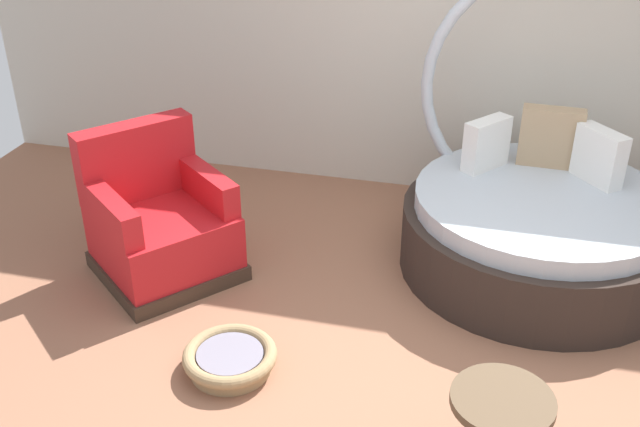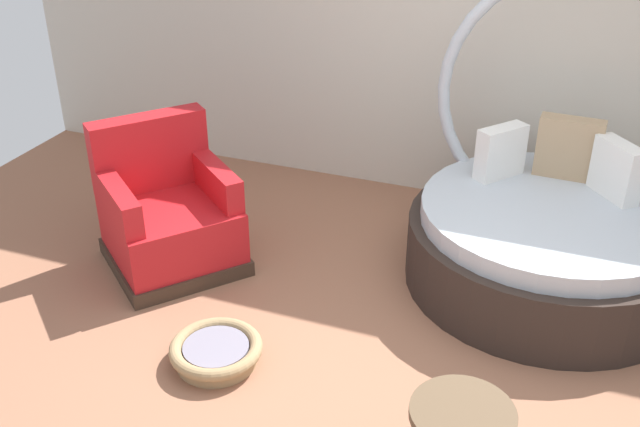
% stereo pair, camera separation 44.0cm
% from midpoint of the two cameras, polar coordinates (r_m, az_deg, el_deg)
% --- Properties ---
extents(ground_plane, '(8.00, 8.00, 0.02)m').
position_cam_midpoint_polar(ground_plane, '(4.12, 11.18, -12.54)').
color(ground_plane, '#936047').
extents(back_wall, '(8.00, 0.12, 2.74)m').
position_cam_midpoint_polar(back_wall, '(5.51, 17.14, 13.88)').
color(back_wall, beige).
rests_on(back_wall, ground_plane).
extents(round_daybed, '(1.75, 1.75, 1.92)m').
position_cam_midpoint_polar(round_daybed, '(4.91, 19.87, -0.93)').
color(round_daybed, '#2D231E').
rests_on(round_daybed, ground_plane).
extents(red_armchair, '(1.12, 1.12, 0.94)m').
position_cam_midpoint_polar(red_armchair, '(4.88, -9.11, -0.29)').
color(red_armchair, '#38281E').
rests_on(red_armchair, ground_plane).
extents(pet_basket, '(0.51, 0.51, 0.13)m').
position_cam_midpoint_polar(pet_basket, '(4.10, -4.92, -10.64)').
color(pet_basket, '#9E7F56').
rests_on(pet_basket, ground_plane).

